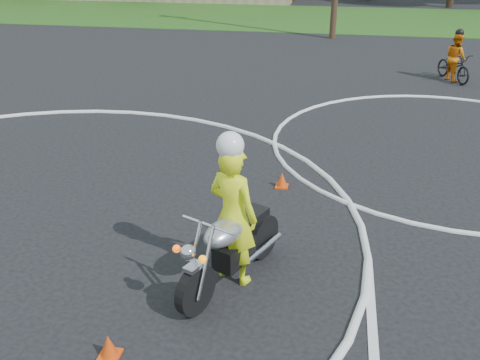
# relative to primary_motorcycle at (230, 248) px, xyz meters

# --- Properties ---
(grass_strip) EXTENTS (120.00, 10.00, 0.02)m
(grass_strip) POSITION_rel_primary_motorcycle_xyz_m (-4.09, 24.96, -0.57)
(grass_strip) COLOR #1E4714
(grass_strip) RESTS_ON ground
(course_markings) EXTENTS (19.05, 19.05, 0.12)m
(course_markings) POSITION_rel_primary_motorcycle_xyz_m (-1.92, 2.31, -0.57)
(course_markings) COLOR silver
(course_markings) RESTS_ON ground
(primary_motorcycle) EXTENTS (1.20, 2.11, 1.19)m
(primary_motorcycle) POSITION_rel_primary_motorcycle_xyz_m (0.00, 0.00, 0.00)
(primary_motorcycle) COLOR black
(primary_motorcycle) RESTS_ON ground
(rider_primary_grp) EXTENTS (0.86, 0.73, 2.20)m
(rider_primary_grp) POSITION_rel_primary_motorcycle_xyz_m (0.01, 0.14, 0.49)
(rider_primary_grp) COLOR #EDFF1A
(rider_primary_grp) RESTS_ON ground
(rider_second_grp) EXTENTS (1.23, 1.81, 1.65)m
(rider_second_grp) POSITION_rel_primary_motorcycle_xyz_m (4.94, 12.12, 0.01)
(rider_second_grp) COLOR black
(rider_second_grp) RESTS_ON ground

